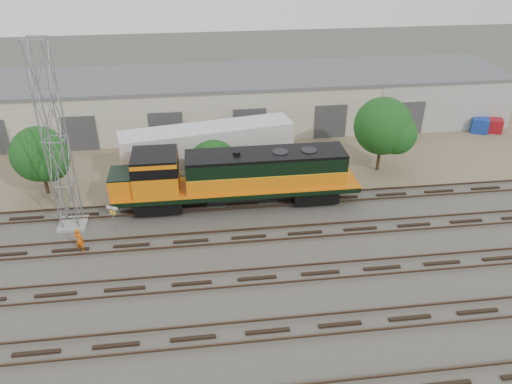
{
  "coord_description": "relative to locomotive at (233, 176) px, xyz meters",
  "views": [
    {
      "loc": [
        -3.12,
        -26.96,
        19.81
      ],
      "look_at": [
        0.82,
        4.0,
        2.2
      ],
      "focal_mm": 35.0,
      "sensor_mm": 36.0,
      "label": 1
    }
  ],
  "objects": [
    {
      "name": "tracks",
      "position": [
        0.67,
        -9.0,
        -2.45
      ],
      "size": [
        80.0,
        20.4,
        0.28
      ],
      "color": "black",
      "rests_on": "ground"
    },
    {
      "name": "tree_east",
      "position": [
        13.28,
        4.25,
        1.47
      ],
      "size": [
        5.1,
        4.85,
        6.55
      ],
      "color": "#382619",
      "rests_on": "ground"
    },
    {
      "name": "sign_post",
      "position": [
        -8.62,
        -2.48,
        -1.07
      ],
      "size": [
        0.79,
        0.38,
        2.07
      ],
      "color": "gray",
      "rests_on": "ground"
    },
    {
      "name": "ground",
      "position": [
        0.67,
        -6.0,
        -2.52
      ],
      "size": [
        140.0,
        140.0,
        0.0
      ],
      "primitive_type": "plane",
      "color": "#47423A",
      "rests_on": "ground"
    },
    {
      "name": "tree_west",
      "position": [
        -14.43,
        3.63,
        0.84
      ],
      "size": [
        4.52,
        4.3,
        5.63
      ],
      "color": "#382619",
      "rests_on": "ground"
    },
    {
      "name": "tree_mid",
      "position": [
        -1.19,
        3.87,
        -0.82
      ],
      "size": [
        4.31,
        4.1,
        4.1
      ],
      "color": "#382619",
      "rests_on": "ground"
    },
    {
      "name": "locomotive",
      "position": [
        0.0,
        0.0,
        0.0
      ],
      "size": [
        18.45,
        3.24,
        4.43
      ],
      "color": "black",
      "rests_on": "tracks"
    },
    {
      "name": "signal_tower",
      "position": [
        -11.74,
        -1.28,
        3.95
      ],
      "size": [
        1.96,
        1.96,
        13.25
      ],
      "rotation": [
        0.0,
        0.0,
        -0.13
      ],
      "color": "gray",
      "rests_on": "ground"
    },
    {
      "name": "dirt_strip",
      "position": [
        0.67,
        9.0,
        -2.51
      ],
      "size": [
        80.0,
        16.0,
        0.02
      ],
      "primitive_type": "cube",
      "color": "#726047",
      "rests_on": "ground"
    },
    {
      "name": "warehouse",
      "position": [
        0.72,
        16.98,
        0.13
      ],
      "size": [
        58.4,
        10.4,
        5.3
      ],
      "color": "beige",
      "rests_on": "ground"
    },
    {
      "name": "semi_trailer",
      "position": [
        -1.29,
        5.46,
        0.24
      ],
      "size": [
        14.55,
        5.36,
        4.39
      ],
      "rotation": [
        0.0,
        0.0,
        0.18
      ],
      "color": "silver",
      "rests_on": "ground"
    },
    {
      "name": "dumpster_blue",
      "position": [
        26.26,
        11.45,
        -1.77
      ],
      "size": [
        2.07,
        2.02,
        1.5
      ],
      "primitive_type": "cube",
      "rotation": [
        0.0,
        0.0,
        -0.41
      ],
      "color": "navy",
      "rests_on": "ground"
    },
    {
      "name": "dumpster_red",
      "position": [
        27.74,
        11.28,
        -1.82
      ],
      "size": [
        1.93,
        1.88,
        1.4
      ],
      "primitive_type": "cube",
      "rotation": [
        0.0,
        0.0,
        -0.41
      ],
      "color": "maroon",
      "rests_on": "ground"
    },
    {
      "name": "worker",
      "position": [
        -10.61,
        -4.58,
        -1.66
      ],
      "size": [
        0.75,
        0.65,
        1.73
      ],
      "primitive_type": "imported",
      "rotation": [
        0.0,
        0.0,
        2.7
      ],
      "color": "#E05A0C",
      "rests_on": "ground"
    }
  ]
}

